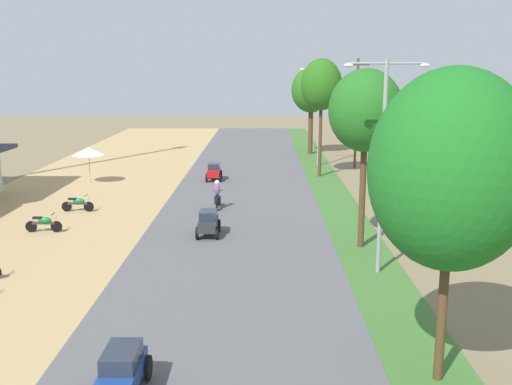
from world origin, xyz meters
TOP-DOWN VIEW (x-y plane):
  - parked_motorbike_fourth at (-9.42, 19.18)m, footprint 1.80×0.54m
  - parked_motorbike_fifth at (-9.06, 23.44)m, footprint 1.80×0.54m
  - vendor_umbrella at (-10.76, 31.72)m, footprint 2.20×2.20m
  - median_tree_nearest at (5.80, 5.37)m, footprint 4.03×4.03m
  - median_tree_second at (5.67, 16.97)m, footprint 3.20×3.20m
  - median_tree_third at (5.47, 34.61)m, footprint 2.96×2.96m
  - median_tree_fourth at (5.72, 46.46)m, footprint 3.65×3.65m
  - streetlamp_near at (5.80, 13.56)m, footprint 3.16×0.20m
  - streetlamp_mid at (5.80, 39.49)m, footprint 3.16×0.20m
  - utility_pole_near at (8.72, 38.75)m, footprint 1.80×0.20m
  - car_sedan_blue at (-2.18, 4.44)m, footprint 1.10×2.26m
  - car_hatchback_charcoal at (-1.34, 18.63)m, footprint 1.04×2.00m
  - car_hatchback_red at (-2.21, 32.84)m, footprint 1.04×2.00m
  - motorbike_ahead_second at (-1.32, 24.22)m, footprint 0.54×1.80m

SIDE VIEW (x-z plane):
  - parked_motorbike_fourth at x=-9.42m, z-range 0.08..1.02m
  - parked_motorbike_fifth at x=-9.06m, z-range 0.08..1.02m
  - car_sedan_blue at x=-2.18m, z-range 0.15..1.34m
  - car_hatchback_charcoal at x=-1.34m, z-range 0.13..1.36m
  - car_hatchback_red at x=-2.21m, z-range 0.13..1.36m
  - motorbike_ahead_second at x=-1.32m, z-range 0.03..1.69m
  - vendor_umbrella at x=-10.76m, z-range 1.05..3.57m
  - utility_pole_near at x=8.72m, z-range 0.19..8.87m
  - streetlamp_mid at x=5.80m, z-range 0.66..8.65m
  - streetlamp_near at x=5.80m, z-range 0.66..8.86m
  - median_tree_nearest at x=5.80m, z-range 1.55..9.51m
  - median_tree_fourth at x=5.72m, z-range 1.92..9.87m
  - median_tree_second at x=5.67m, z-range 2.18..10.06m
  - median_tree_third at x=5.47m, z-range 2.45..11.01m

